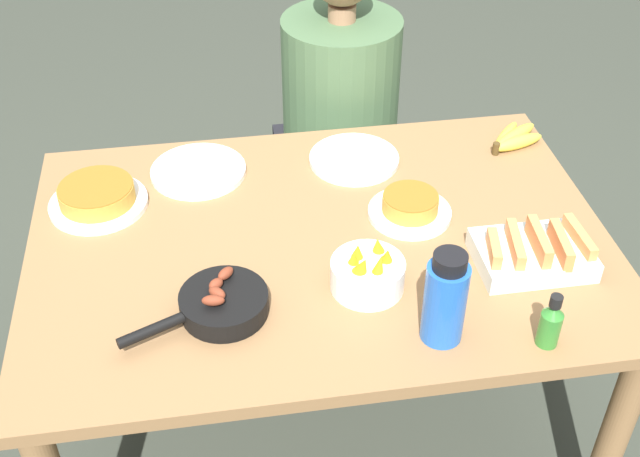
{
  "coord_description": "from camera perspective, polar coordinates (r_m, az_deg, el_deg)",
  "views": [
    {
      "loc": [
        -0.24,
        -1.5,
        1.95
      ],
      "look_at": [
        0.0,
        0.0,
        0.74
      ],
      "focal_mm": 45.0,
      "sensor_mm": 36.0,
      "label": 1
    }
  ],
  "objects": [
    {
      "name": "skillet",
      "position": [
        1.76,
        -7.05,
        -5.34
      ],
      "size": [
        0.32,
        0.21,
        0.08
      ],
      "rotation": [
        0.0,
        0.0,
        3.56
      ],
      "color": "black",
      "rests_on": "dining_table"
    },
    {
      "name": "water_bottle",
      "position": [
        1.67,
        8.89,
        -4.97
      ],
      "size": [
        0.09,
        0.09,
        0.22
      ],
      "color": "blue",
      "rests_on": "dining_table"
    },
    {
      "name": "dining_table",
      "position": [
        2.02,
        0.0,
        -2.71
      ],
      "size": [
        1.42,
        0.99,
        0.71
      ],
      "color": "olive",
      "rests_on": "ground_plane"
    },
    {
      "name": "melon_tray",
      "position": [
        1.93,
        14.94,
        -1.66
      ],
      "size": [
        0.26,
        0.19,
        0.1
      ],
      "color": "silver",
      "rests_on": "dining_table"
    },
    {
      "name": "hot_sauce_bottle",
      "position": [
        1.73,
        16.08,
        -6.47
      ],
      "size": [
        0.05,
        0.05,
        0.13
      ],
      "color": "#337F2D",
      "rests_on": "dining_table"
    },
    {
      "name": "frittata_plate_side",
      "position": [
        2.13,
        -15.55,
        2.16
      ],
      "size": [
        0.25,
        0.25,
        0.06
      ],
      "color": "white",
      "rests_on": "dining_table"
    },
    {
      "name": "banana_bunch",
      "position": [
        2.36,
        13.54,
        6.23
      ],
      "size": [
        0.18,
        0.16,
        0.04
      ],
      "color": "gold",
      "rests_on": "dining_table"
    },
    {
      "name": "empty_plate_near_front",
      "position": [
        2.23,
        2.44,
        4.96
      ],
      "size": [
        0.25,
        0.25,
        0.02
      ],
      "color": "white",
      "rests_on": "dining_table"
    },
    {
      "name": "ground_plane",
      "position": [
        2.47,
        0.0,
        -13.46
      ],
      "size": [
        14.0,
        14.0,
        0.0
      ],
      "primitive_type": "plane",
      "color": "#383D33"
    },
    {
      "name": "fruit_bowl_mango",
      "position": [
        1.81,
        3.42,
        -3.18
      ],
      "size": [
        0.17,
        0.17,
        0.12
      ],
      "color": "white",
      "rests_on": "dining_table"
    },
    {
      "name": "empty_plate_far_left",
      "position": [
        2.21,
        -8.64,
        4.07
      ],
      "size": [
        0.26,
        0.26,
        0.02
      ],
      "color": "white",
      "rests_on": "dining_table"
    },
    {
      "name": "frittata_plate_center",
      "position": [
        2.03,
        6.42,
        1.51
      ],
      "size": [
        0.21,
        0.21,
        0.06
      ],
      "color": "white",
      "rests_on": "dining_table"
    },
    {
      "name": "person_figure",
      "position": [
        2.75,
        1.4,
        5.93
      ],
      "size": [
        0.42,
        0.42,
        1.16
      ],
      "color": "black",
      "rests_on": "ground_plane"
    }
  ]
}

